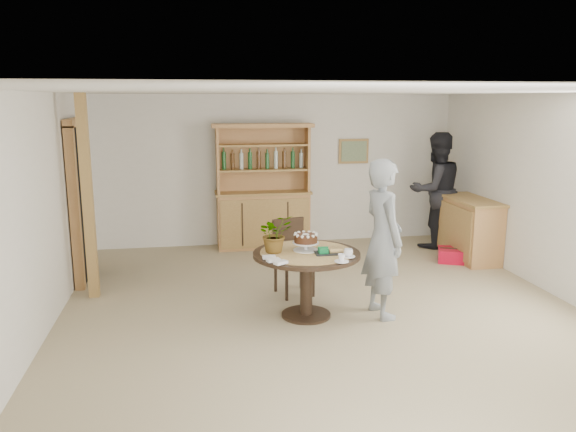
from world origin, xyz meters
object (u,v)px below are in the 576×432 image
Objects in this scene: dining_chair at (292,252)px; red_suitcase at (458,255)px; sideboard at (469,228)px; dining_table at (306,265)px; adult_person at (436,190)px; teen_boy at (383,239)px; hutch at (263,206)px.

dining_chair is 2.91m from red_suitcase.
dining_chair is (-2.98, -1.07, 0.06)m from sideboard.
sideboard is 1.78× the size of red_suitcase.
sideboard is 1.05× the size of dining_table.
dining_table is at bearing 34.53° from adult_person.
red_suitcase is at bearing 32.40° from dining_table.
teen_boy is at bearing -112.38° from red_suitcase.
hutch is at bearing -19.62° from adult_person.
adult_person reaches higher than sideboard.
dining_table is at bearing 75.70° from teen_boy.
hutch is 2.32m from dining_chair.
adult_person is 2.68× the size of red_suitcase.
hutch is at bearing 91.47° from dining_table.
adult_person is at bearing 113.30° from red_suitcase.
hutch is at bearing 176.56° from red_suitcase.
teen_boy is (0.85, -0.10, 0.29)m from dining_table.
red_suitcase is (2.72, 1.73, -0.50)m from dining_table.
dining_table is 0.83m from dining_chair.
hutch reaches higher than sideboard.
dining_table reaches higher than red_suitcase.
teen_boy is (0.87, -0.93, 0.36)m from dining_chair.
adult_person reaches higher than red_suitcase.
sideboard is (3.04, -1.24, -0.22)m from hutch.
adult_person reaches higher than teen_boy.
hutch reaches higher than teen_boy.
sideboard is 3.52m from dining_table.
sideboard is 3.16m from dining_chair.
sideboard is 0.70× the size of teen_boy.
dining_table is 3.26m from red_suitcase.
adult_person is 1.25m from red_suitcase.
dining_chair reaches higher than red_suitcase.
hutch is 3.37m from teen_boy.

